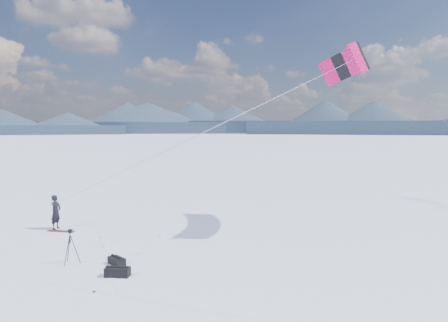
% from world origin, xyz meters
% --- Properties ---
extents(ground, '(1800.00, 1800.00, 0.00)m').
position_xyz_m(ground, '(0.00, 0.00, 0.00)').
color(ground, white).
extents(horizon_hills, '(704.00, 705.94, 10.98)m').
position_xyz_m(horizon_hills, '(-0.00, 0.00, 4.92)').
color(horizon_hills, '#192737').
rests_on(horizon_hills, ground).
extents(snow_tracks, '(14.76, 10.25, 0.01)m').
position_xyz_m(snow_tracks, '(-0.65, -0.35, 0.00)').
color(snow_tracks, silver).
rests_on(snow_tracks, ground).
extents(snowkiter, '(0.44, 0.66, 1.77)m').
position_xyz_m(snowkiter, '(-2.55, 3.84, 0.00)').
color(snowkiter, black).
rests_on(snowkiter, ground).
extents(snowboard, '(1.44, 0.30, 0.04)m').
position_xyz_m(snowboard, '(-1.99, 3.41, 0.02)').
color(snowboard, maroon).
rests_on(snowboard, ground).
extents(tripod, '(0.66, 0.61, 1.35)m').
position_xyz_m(tripod, '(1.43, -1.08, 0.87)').
color(tripod, black).
rests_on(tripod, ground).
extents(gear_bag_a, '(0.91, 0.51, 0.38)m').
position_xyz_m(gear_bag_a, '(3.87, -2.00, 0.17)').
color(gear_bag_a, black).
rests_on(gear_bag_a, ground).
extents(gear_bag_b, '(0.85, 0.74, 0.35)m').
position_xyz_m(gear_bag_b, '(3.23, -0.80, 0.15)').
color(gear_bag_b, black).
rests_on(gear_bag_b, ground).
extents(power_kite, '(15.74, 6.27, 8.07)m').
position_xyz_m(power_kite, '(11.99, 7.24, 8.48)').
color(power_kite, '#B3074B').
rests_on(power_kite, ground).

